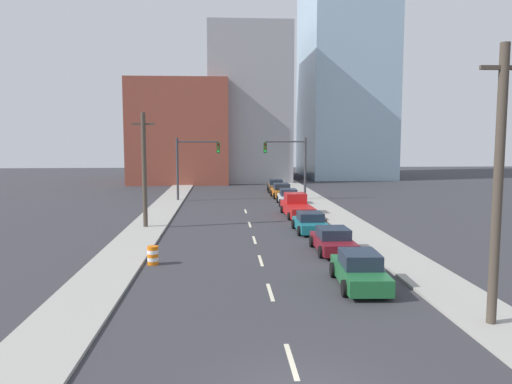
{
  "coord_description": "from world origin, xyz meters",
  "views": [
    {
      "loc": [
        -1.91,
        -11.66,
        6.37
      ],
      "look_at": [
        0.62,
        27.29,
        2.2
      ],
      "focal_mm": 35.0,
      "sensor_mm": 36.0,
      "label": 1
    }
  ],
  "objects_px": {
    "utility_pole_right_near": "(498,185)",
    "sedan_white": "(288,197)",
    "traffic_signal_left": "(189,160)",
    "traffic_signal_right": "(293,160)",
    "utility_pole_left_mid": "(144,169)",
    "sedan_orange": "(282,191)",
    "sedan_green": "(360,270)",
    "sedan_teal": "(310,223)",
    "sedan_maroon": "(333,241)",
    "sedan_brown": "(276,186)",
    "traffic_barrel": "(153,255)",
    "pickup_truck_red": "(297,207)"
  },
  "relations": [
    {
      "from": "pickup_truck_red",
      "to": "sedan_brown",
      "type": "height_order",
      "value": "pickup_truck_red"
    },
    {
      "from": "sedan_green",
      "to": "traffic_signal_left",
      "type": "bearing_deg",
      "value": 109.93
    },
    {
      "from": "sedan_maroon",
      "to": "sedan_orange",
      "type": "xyz_separation_m",
      "value": [
        0.13,
        26.34,
        0.06
      ]
    },
    {
      "from": "sedan_maroon",
      "to": "sedan_white",
      "type": "height_order",
      "value": "sedan_white"
    },
    {
      "from": "traffic_barrel",
      "to": "sedan_white",
      "type": "relative_size",
      "value": 0.21
    },
    {
      "from": "utility_pole_right_near",
      "to": "sedan_brown",
      "type": "bearing_deg",
      "value": 93.64
    },
    {
      "from": "pickup_truck_red",
      "to": "sedan_maroon",
      "type": "bearing_deg",
      "value": -91.31
    },
    {
      "from": "utility_pole_left_mid",
      "to": "sedan_orange",
      "type": "xyz_separation_m",
      "value": [
        11.88,
        18.03,
        -3.52
      ]
    },
    {
      "from": "sedan_maroon",
      "to": "traffic_signal_right",
      "type": "bearing_deg",
      "value": 87.23
    },
    {
      "from": "traffic_barrel",
      "to": "sedan_green",
      "type": "bearing_deg",
      "value": -24.71
    },
    {
      "from": "sedan_maroon",
      "to": "sedan_orange",
      "type": "bearing_deg",
      "value": 89.51
    },
    {
      "from": "traffic_signal_right",
      "to": "utility_pole_right_near",
      "type": "xyz_separation_m",
      "value": [
        1.84,
        -35.42,
        0.65
      ]
    },
    {
      "from": "utility_pole_left_mid",
      "to": "sedan_orange",
      "type": "bearing_deg",
      "value": 56.62
    },
    {
      "from": "traffic_signal_left",
      "to": "traffic_barrel",
      "type": "bearing_deg",
      "value": -90.31
    },
    {
      "from": "utility_pole_right_near",
      "to": "sedan_orange",
      "type": "bearing_deg",
      "value": 94.21
    },
    {
      "from": "utility_pole_right_near",
      "to": "sedan_white",
      "type": "xyz_separation_m",
      "value": [
        -2.8,
        31.99,
        -4.15
      ]
    },
    {
      "from": "utility_pole_right_near",
      "to": "pickup_truck_red",
      "type": "relative_size",
      "value": 1.49
    },
    {
      "from": "utility_pole_left_mid",
      "to": "sedan_brown",
      "type": "bearing_deg",
      "value": 63.6
    },
    {
      "from": "sedan_brown",
      "to": "traffic_barrel",
      "type": "bearing_deg",
      "value": -103.64
    },
    {
      "from": "traffic_signal_left",
      "to": "sedan_maroon",
      "type": "xyz_separation_m",
      "value": [
        9.63,
        -23.94,
        -3.56
      ]
    },
    {
      "from": "sedan_teal",
      "to": "sedan_white",
      "type": "relative_size",
      "value": 0.95
    },
    {
      "from": "sedan_maroon",
      "to": "sedan_brown",
      "type": "xyz_separation_m",
      "value": [
        0.14,
        32.25,
        0.05
      ]
    },
    {
      "from": "utility_pole_left_mid",
      "to": "sedan_orange",
      "type": "distance_m",
      "value": 21.88
    },
    {
      "from": "sedan_teal",
      "to": "sedan_green",
      "type": "bearing_deg",
      "value": -90.69
    },
    {
      "from": "traffic_signal_left",
      "to": "traffic_barrel",
      "type": "height_order",
      "value": "traffic_signal_left"
    },
    {
      "from": "utility_pole_left_mid",
      "to": "sedan_green",
      "type": "xyz_separation_m",
      "value": [
        11.46,
        -14.88,
        -3.53
      ]
    },
    {
      "from": "sedan_teal",
      "to": "sedan_white",
      "type": "height_order",
      "value": "sedan_white"
    },
    {
      "from": "utility_pole_left_mid",
      "to": "sedan_green",
      "type": "bearing_deg",
      "value": -52.41
    },
    {
      "from": "utility_pole_right_near",
      "to": "sedan_teal",
      "type": "relative_size",
      "value": 2.19
    },
    {
      "from": "sedan_green",
      "to": "utility_pole_left_mid",
      "type": "bearing_deg",
      "value": 130.51
    },
    {
      "from": "pickup_truck_red",
      "to": "sedan_brown",
      "type": "bearing_deg",
      "value": 87.5
    },
    {
      "from": "sedan_orange",
      "to": "sedan_brown",
      "type": "distance_m",
      "value": 5.91
    },
    {
      "from": "traffic_signal_left",
      "to": "utility_pole_right_near",
      "type": "distance_m",
      "value": 37.58
    },
    {
      "from": "sedan_orange",
      "to": "sedan_maroon",
      "type": "bearing_deg",
      "value": -91.92
    },
    {
      "from": "traffic_signal_left",
      "to": "traffic_signal_right",
      "type": "bearing_deg",
      "value": 0.0
    },
    {
      "from": "utility_pole_left_mid",
      "to": "traffic_barrel",
      "type": "xyz_separation_m",
      "value": [
        1.98,
        -10.52,
        -3.75
      ]
    },
    {
      "from": "traffic_signal_left",
      "to": "traffic_signal_right",
      "type": "height_order",
      "value": "same"
    },
    {
      "from": "traffic_signal_left",
      "to": "sedan_white",
      "type": "relative_size",
      "value": 1.43
    },
    {
      "from": "utility_pole_left_mid",
      "to": "sedan_brown",
      "type": "height_order",
      "value": "utility_pole_left_mid"
    },
    {
      "from": "sedan_green",
      "to": "sedan_orange",
      "type": "xyz_separation_m",
      "value": [
        0.42,
        32.91,
        0.0
      ]
    },
    {
      "from": "sedan_orange",
      "to": "sedan_brown",
      "type": "relative_size",
      "value": 0.95
    },
    {
      "from": "sedan_white",
      "to": "sedan_brown",
      "type": "height_order",
      "value": "sedan_white"
    },
    {
      "from": "traffic_barrel",
      "to": "sedan_brown",
      "type": "xyz_separation_m",
      "value": [
        9.9,
        34.47,
        0.21
      ]
    },
    {
      "from": "sedan_teal",
      "to": "sedan_brown",
      "type": "distance_m",
      "value": 26.1
    },
    {
      "from": "traffic_signal_left",
      "to": "sedan_maroon",
      "type": "distance_m",
      "value": 26.04
    },
    {
      "from": "traffic_signal_left",
      "to": "sedan_maroon",
      "type": "bearing_deg",
      "value": -68.09
    },
    {
      "from": "pickup_truck_red",
      "to": "sedan_brown",
      "type": "relative_size",
      "value": 1.38
    },
    {
      "from": "traffic_signal_left",
      "to": "sedan_brown",
      "type": "xyz_separation_m",
      "value": [
        9.76,
        8.32,
        -3.51
      ]
    },
    {
      "from": "sedan_maroon",
      "to": "sedan_green",
      "type": "bearing_deg",
      "value": -92.76
    },
    {
      "from": "sedan_green",
      "to": "sedan_brown",
      "type": "distance_m",
      "value": 38.83
    }
  ]
}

